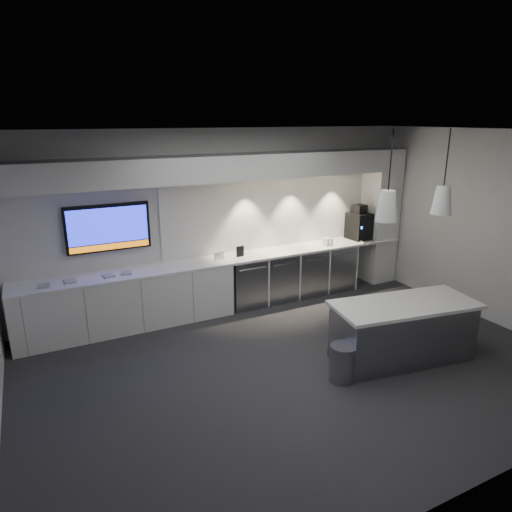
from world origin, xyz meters
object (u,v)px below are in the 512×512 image
wall_tv (108,228)px  coffee_machine (359,225)px  island (402,331)px  bin (343,363)px

wall_tv → coffee_machine: bearing=-3.1°
island → coffee_machine: (1.36, 2.67, 0.76)m
coffee_machine → bin: bearing=-135.3°
bin → coffee_machine: 3.76m
wall_tv → island: wall_tv is taller
wall_tv → bin: bearing=-53.6°
island → coffee_machine: coffee_machine is taller
wall_tv → bin: 3.95m
wall_tv → island: size_ratio=0.62×
bin → island: bearing=4.0°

